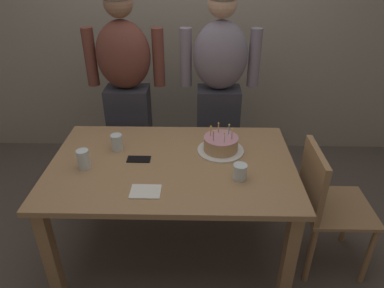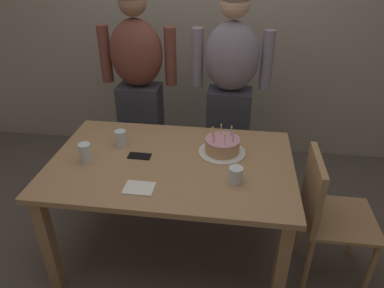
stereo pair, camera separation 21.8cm
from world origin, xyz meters
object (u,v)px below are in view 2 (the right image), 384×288
object	(u,v)px
napkin_stack	(139,188)
water_glass_near	(85,153)
water_glass_side	(236,175)
water_glass_far	(121,138)
person_woman_cardigan	(230,95)
person_man_bearded	(139,91)
birthday_cake	(222,147)
cell_phone	(140,156)
dining_chair	(326,210)

from	to	relation	value
napkin_stack	water_glass_near	bearing A→B (deg)	149.68
water_glass_near	water_glass_side	world-z (taller)	water_glass_near
napkin_stack	water_glass_far	bearing A→B (deg)	118.41
napkin_stack	person_woman_cardigan	size ratio (longest dim) A/B	0.10
water_glass_side	napkin_stack	world-z (taller)	water_glass_side
water_glass_near	napkin_stack	distance (m)	0.46
water_glass_side	water_glass_far	bearing A→B (deg)	157.85
person_man_bearded	water_glass_far	bearing A→B (deg)	93.76
birthday_cake	person_man_bearded	size ratio (longest dim) A/B	0.18
napkin_stack	person_woman_cardigan	bearing A→B (deg)	68.00
birthday_cake	napkin_stack	xyz separation A→B (m)	(-0.43, -0.44, -0.04)
birthday_cake	cell_phone	bearing A→B (deg)	-167.40
napkin_stack	dining_chair	xyz separation A→B (m)	(1.08, 0.23, -0.23)
cell_phone	person_man_bearded	world-z (taller)	person_man_bearded
person_woman_cardigan	person_man_bearded	bearing A→B (deg)	0.00
water_glass_side	napkin_stack	distance (m)	0.54
napkin_stack	person_man_bearded	bearing A→B (deg)	104.64
water_glass_near	person_man_bearded	xyz separation A→B (m)	(0.11, 0.86, 0.07)
water_glass_side	dining_chair	size ratio (longest dim) A/B	0.11
cell_phone	person_woman_cardigan	world-z (taller)	person_woman_cardigan
water_glass_far	cell_phone	world-z (taller)	water_glass_far
cell_phone	person_woman_cardigan	distance (m)	0.94
water_glass_side	person_woman_cardigan	size ratio (longest dim) A/B	0.06
water_glass_near	person_woman_cardigan	size ratio (longest dim) A/B	0.07
cell_phone	person_man_bearded	xyz separation A→B (m)	(-0.20, 0.77, 0.13)
cell_phone	water_glass_far	bearing A→B (deg)	142.47
cell_phone	napkin_stack	size ratio (longest dim) A/B	0.87
water_glass_side	cell_phone	distance (m)	0.64
water_glass_near	water_glass_side	xyz separation A→B (m)	(0.92, -0.09, -0.01)
napkin_stack	person_man_bearded	xyz separation A→B (m)	(-0.29, 1.09, 0.13)
person_woman_cardigan	birthday_cake	bearing A→B (deg)	88.76
water_glass_near	person_woman_cardigan	bearing A→B (deg)	45.75
water_glass_near	dining_chair	bearing A→B (deg)	-0.07
person_woman_cardigan	cell_phone	bearing A→B (deg)	55.49
water_glass_side	dining_chair	distance (m)	0.62
water_glass_far	water_glass_near	bearing A→B (deg)	-125.23
water_glass_far	water_glass_side	world-z (taller)	water_glass_far
water_glass_side	person_man_bearded	xyz separation A→B (m)	(-0.81, 0.96, 0.09)
water_glass_side	person_man_bearded	size ratio (longest dim) A/B	0.06
person_woman_cardigan	dining_chair	xyz separation A→B (m)	(0.63, -0.86, -0.36)
person_woman_cardigan	water_glass_far	bearing A→B (deg)	43.21
water_glass_far	person_woman_cardigan	world-z (taller)	person_woman_cardigan
water_glass_near	water_glass_side	distance (m)	0.92
cell_phone	person_man_bearded	bearing A→B (deg)	105.20
water_glass_far	napkin_stack	size ratio (longest dim) A/B	0.64
birthday_cake	person_woman_cardigan	xyz separation A→B (m)	(0.01, 0.65, 0.09)
water_glass_near	person_man_bearded	size ratio (longest dim) A/B	0.07
birthday_cake	water_glass_far	size ratio (longest dim) A/B	2.82
birthday_cake	person_man_bearded	xyz separation A→B (m)	(-0.71, 0.65, 0.09)
water_glass_near	water_glass_side	bearing A→B (deg)	-5.82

